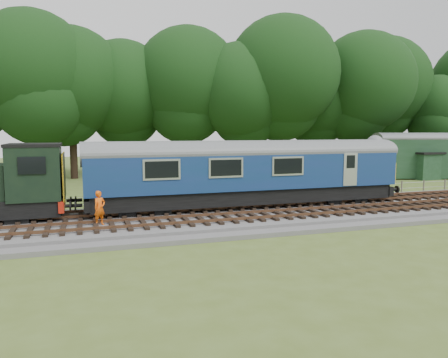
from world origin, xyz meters
name	(u,v)px	position (x,y,z in m)	size (l,w,h in m)	color
ground	(279,216)	(0.00, 0.00, 0.00)	(120.00, 120.00, 0.00)	#495A21
ballast	(279,213)	(0.00, 0.00, 0.17)	(70.00, 7.00, 0.35)	#4C4C4F
track_north	(269,204)	(0.00, 1.40, 0.42)	(67.20, 2.40, 0.21)	black
track_south	(293,214)	(0.00, -1.60, 0.42)	(67.20, 2.40, 0.21)	black
fence	(250,203)	(0.00, 4.50, 0.00)	(64.00, 0.12, 1.00)	#6B6054
tree_line	(188,176)	(0.00, 22.00, 0.00)	(70.00, 8.00, 18.00)	black
dmu_railcar	(248,168)	(-1.32, 1.40, 2.61)	(18.05, 2.86, 3.88)	black
worker	(100,208)	(-9.63, -1.03, 1.15)	(0.59, 0.38, 1.60)	#FB5C0D
shed	(423,165)	(21.26, 12.57, 1.34)	(3.44, 3.44, 2.64)	#18341C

